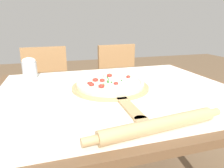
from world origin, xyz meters
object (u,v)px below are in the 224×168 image
(pizza_peel, at_px, (112,88))
(chair_right, at_px, (120,84))
(pizza, at_px, (110,83))
(rolling_pin, at_px, (159,125))
(chair_left, at_px, (48,90))
(flour_cup, at_px, (29,68))

(pizza_peel, relative_size, chair_right, 0.68)
(pizza, distance_m, rolling_pin, 0.45)
(pizza, xyz_separation_m, chair_left, (-0.34, 0.84, -0.28))
(flour_cup, bearing_deg, pizza_peel, -40.87)
(pizza, height_order, flour_cup, flour_cup)
(chair_left, bearing_deg, chair_right, -3.72)
(chair_left, relative_size, chair_right, 1.00)
(pizza_peel, bearing_deg, chair_left, 111.45)
(rolling_pin, bearing_deg, flour_cup, 119.00)
(pizza, height_order, chair_left, chair_left)
(pizza_peel, xyz_separation_m, chair_right, (0.34, 0.86, -0.26))
(pizza_peel, relative_size, rolling_pin, 1.23)
(rolling_pin, bearing_deg, chair_left, 105.75)
(pizza_peel, distance_m, chair_right, 0.96)
(chair_left, bearing_deg, flour_cup, -101.53)
(flour_cup, bearing_deg, rolling_pin, -61.00)
(chair_right, distance_m, flour_cup, 0.96)
(rolling_pin, distance_m, chair_right, 1.36)
(rolling_pin, relative_size, chair_left, 0.56)
(flour_cup, bearing_deg, pizza, -39.12)
(pizza, distance_m, chair_left, 0.95)
(rolling_pin, xyz_separation_m, flour_cup, (-0.43, 0.78, 0.04))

